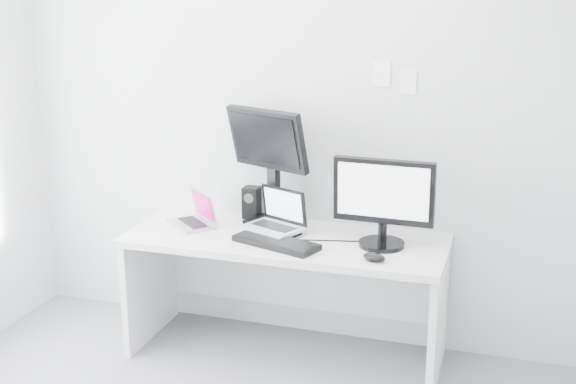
% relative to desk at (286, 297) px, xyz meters
% --- Properties ---
extents(back_wall, '(3.60, 0.00, 3.60)m').
position_rel_desk_xyz_m(back_wall, '(0.00, 0.35, 0.99)').
color(back_wall, silver).
rests_on(back_wall, ground).
extents(desk, '(1.80, 0.70, 0.73)m').
position_rel_desk_xyz_m(desk, '(0.00, 0.00, 0.00)').
color(desk, silver).
rests_on(desk, ground).
extents(macbook, '(0.36, 0.36, 0.22)m').
position_rel_desk_xyz_m(macbook, '(-0.59, 0.02, 0.47)').
color(macbook, '#AFAEB3').
rests_on(macbook, desk).
extents(speaker, '(0.11, 0.11, 0.19)m').
position_rel_desk_xyz_m(speaker, '(-0.31, 0.29, 0.46)').
color(speaker, black).
rests_on(speaker, desk).
extents(dell_laptop, '(0.39, 0.35, 0.26)m').
position_rel_desk_xyz_m(dell_laptop, '(-0.09, 0.02, 0.50)').
color(dell_laptop, '#A5A8AC').
rests_on(dell_laptop, desk).
extents(rear_monitor, '(0.56, 0.38, 0.72)m').
position_rel_desk_xyz_m(rear_monitor, '(-0.16, 0.19, 0.72)').
color(rear_monitor, black).
rests_on(rear_monitor, desk).
extents(samsung_monitor, '(0.55, 0.27, 0.50)m').
position_rel_desk_xyz_m(samsung_monitor, '(0.54, 0.01, 0.62)').
color(samsung_monitor, black).
rests_on(samsung_monitor, desk).
extents(keyboard, '(0.52, 0.32, 0.03)m').
position_rel_desk_xyz_m(keyboard, '(-0.01, -0.15, 0.38)').
color(keyboard, black).
rests_on(keyboard, desk).
extents(mouse, '(0.15, 0.12, 0.04)m').
position_rel_desk_xyz_m(mouse, '(0.55, -0.22, 0.39)').
color(mouse, black).
rests_on(mouse, desk).
extents(wall_note_0, '(0.10, 0.00, 0.14)m').
position_rel_desk_xyz_m(wall_note_0, '(0.45, 0.34, 1.26)').
color(wall_note_0, white).
rests_on(wall_note_0, back_wall).
extents(wall_note_1, '(0.09, 0.00, 0.13)m').
position_rel_desk_xyz_m(wall_note_1, '(0.60, 0.34, 1.22)').
color(wall_note_1, white).
rests_on(wall_note_1, back_wall).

